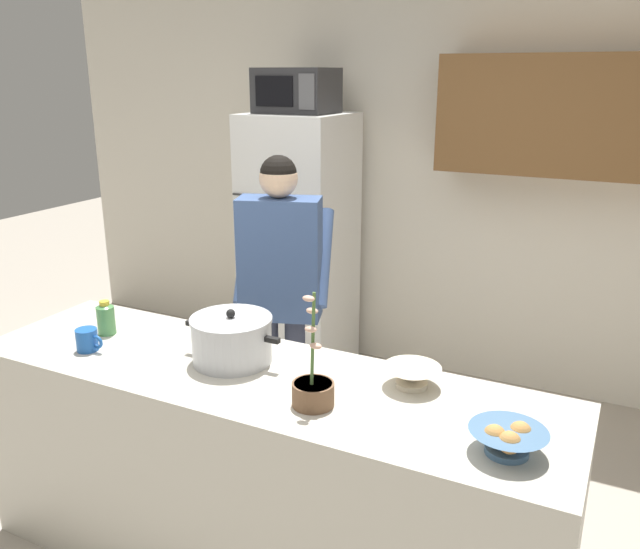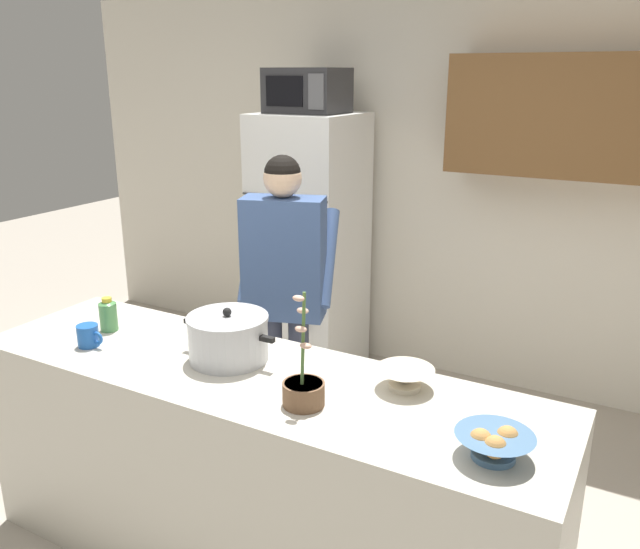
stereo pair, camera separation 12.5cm
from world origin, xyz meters
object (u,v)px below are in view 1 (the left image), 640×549
at_px(empty_bowl, 412,375).
at_px(potted_orchid, 313,389).
at_px(person_near_pot, 281,275).
at_px(bread_bowl, 508,439).
at_px(bottle_near_edge, 106,318).
at_px(refrigerator, 300,247).
at_px(coffee_mug, 88,340).
at_px(cooking_pot, 232,339).
at_px(microwave, 297,91).

distance_m(empty_bowl, potted_orchid, 0.39).
distance_m(person_near_pot, bread_bowl, 1.68).
distance_m(bread_bowl, bottle_near_edge, 1.80).
height_order(refrigerator, empty_bowl, refrigerator).
bearing_deg(bread_bowl, potted_orchid, 179.45).
xyz_separation_m(coffee_mug, potted_orchid, (1.06, 0.01, 0.02)).
relative_size(refrigerator, cooking_pot, 4.06).
distance_m(refrigerator, empty_bowl, 2.18).
distance_m(cooking_pot, empty_bowl, 0.73).
bearing_deg(empty_bowl, bottle_near_edge, -174.94).
bearing_deg(coffee_mug, bottle_near_edge, 109.57).
xyz_separation_m(coffee_mug, bottle_near_edge, (-0.06, 0.17, 0.03)).
xyz_separation_m(person_near_pot, cooking_pot, (0.23, -0.79, -0.02)).
relative_size(refrigerator, empty_bowl, 8.21).
distance_m(bread_bowl, empty_bowl, 0.50).
bearing_deg(cooking_pot, bottle_near_edge, -178.96).
xyz_separation_m(microwave, bread_bowl, (1.79, -1.96, -0.96)).
height_order(cooking_pot, bottle_near_edge, cooking_pot).
relative_size(microwave, bottle_near_edge, 3.08).
distance_m(microwave, bread_bowl, 2.82).
height_order(person_near_pot, cooking_pot, person_near_pot).
bearing_deg(refrigerator, empty_bowl, -50.67).
distance_m(refrigerator, cooking_pot, 1.92).
relative_size(refrigerator, bottle_near_edge, 11.47).
relative_size(refrigerator, potted_orchid, 4.29).
bearing_deg(potted_orchid, microwave, 119.75).
distance_m(refrigerator, coffee_mug, 1.98).
bearing_deg(cooking_pot, bread_bowl, -9.27).
bearing_deg(person_near_pot, refrigerator, 113.11).
distance_m(microwave, potted_orchid, 2.44).
relative_size(person_near_pot, empty_bowl, 7.59).
distance_m(refrigerator, bottle_near_edge, 1.81).
height_order(cooking_pot, bread_bowl, cooking_pot).
bearing_deg(bottle_near_edge, coffee_mug, -70.43).
bearing_deg(potted_orchid, cooking_pot, 158.79).
bearing_deg(coffee_mug, potted_orchid, 0.35).
xyz_separation_m(refrigerator, cooking_pot, (0.66, -1.80, 0.12)).
distance_m(cooking_pot, bread_bowl, 1.15).
xyz_separation_m(bread_bowl, bottle_near_edge, (-1.79, 0.17, 0.03)).
xyz_separation_m(refrigerator, person_near_pot, (0.43, -1.00, 0.14)).
bearing_deg(bottle_near_edge, refrigerator, 89.77).
height_order(microwave, cooking_pot, microwave).
distance_m(person_near_pot, coffee_mug, 1.05).
bearing_deg(potted_orchid, bread_bowl, -0.55).
relative_size(bread_bowl, bottle_near_edge, 1.56).
xyz_separation_m(person_near_pot, empty_bowl, (0.95, -0.68, -0.07)).
height_order(refrigerator, cooking_pot, refrigerator).
distance_m(microwave, empty_bowl, 2.36).
xyz_separation_m(microwave, person_near_pot, (0.43, -0.98, -0.90)).
bearing_deg(potted_orchid, empty_bowl, 47.47).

